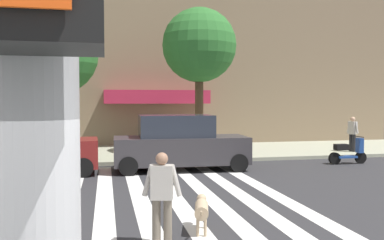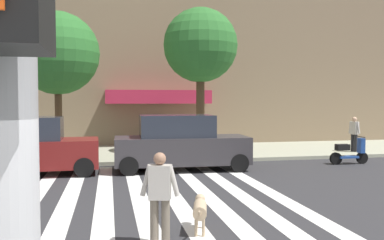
# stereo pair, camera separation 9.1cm
# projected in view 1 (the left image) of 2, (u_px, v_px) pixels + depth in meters

# --- Properties ---
(ground_plane) EXTENTS (160.00, 160.00, 0.00)m
(ground_plane) POSITION_uv_depth(u_px,v_px,m) (99.00, 220.00, 8.64)
(ground_plane) COLOR #2B2B2D
(sidewalk_far) EXTENTS (80.00, 6.00, 0.15)m
(sidewalk_far) POSITION_uv_depth(u_px,v_px,m) (102.00, 154.00, 18.74)
(sidewalk_far) COLOR #9C9F86
(sidewalk_far) RESTS_ON ground_plane
(crosswalk_stripes) EXTENTS (6.75, 14.09, 0.01)m
(crosswalk_stripes) POSITION_uv_depth(u_px,v_px,m) (167.00, 216.00, 8.94)
(crosswalk_stripes) COLOR silver
(crosswalk_stripes) RESTS_ON ground_plane
(parked_car_behind_first) EXTENTS (4.71, 2.00, 1.99)m
(parked_car_behind_first) POSITION_uv_depth(u_px,v_px,m) (26.00, 148.00, 13.79)
(parked_car_behind_first) COLOR maroon
(parked_car_behind_first) RESTS_ON ground_plane
(parked_car_third_in_line) EXTENTS (4.89, 2.00, 2.02)m
(parked_car_third_in_line) POSITION_uv_depth(u_px,v_px,m) (180.00, 144.00, 14.90)
(parked_car_third_in_line) COLOR #312F32
(parked_car_third_in_line) RESTS_ON ground_plane
(parked_scooter) EXTENTS (1.63, 0.50, 1.11)m
(parked_scooter) POSITION_uv_depth(u_px,v_px,m) (348.00, 152.00, 16.35)
(parked_scooter) COLOR black
(parked_scooter) RESTS_ON ground_plane
(street_tree_nearest) EXTENTS (3.43, 3.43, 6.08)m
(street_tree_nearest) POSITION_uv_depth(u_px,v_px,m) (56.00, 53.00, 16.76)
(street_tree_nearest) COLOR #4C3823
(street_tree_nearest) RESTS_ON sidewalk_far
(street_tree_middle) EXTENTS (3.38, 3.38, 6.61)m
(street_tree_middle) POSITION_uv_depth(u_px,v_px,m) (199.00, 46.00, 18.46)
(street_tree_middle) COLOR #4C3823
(street_tree_middle) RESTS_ON sidewalk_far
(pedestrian_dog_walker) EXTENTS (0.70, 0.32, 1.64)m
(pedestrian_dog_walker) POSITION_uv_depth(u_px,v_px,m) (162.00, 193.00, 7.10)
(pedestrian_dog_walker) COLOR #6B6051
(pedestrian_dog_walker) RESTS_ON ground_plane
(dog_on_leash) EXTENTS (0.43, 1.10, 0.65)m
(dog_on_leash) POSITION_uv_depth(u_px,v_px,m) (202.00, 209.00, 7.88)
(dog_on_leash) COLOR tan
(dog_on_leash) RESTS_ON ground_plane
(pedestrian_bystander) EXTENTS (0.31, 0.71, 1.64)m
(pedestrian_bystander) POSITION_uv_depth(u_px,v_px,m) (353.00, 132.00, 19.16)
(pedestrian_bystander) COLOR black
(pedestrian_bystander) RESTS_ON sidewalk_far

